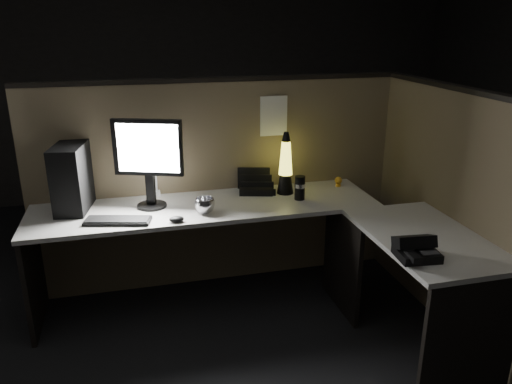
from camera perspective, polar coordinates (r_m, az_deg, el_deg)
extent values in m
plane|color=black|center=(3.21, -0.73, -17.36)|extent=(6.00, 6.00, 0.00)
plane|color=#282623|center=(5.56, -8.29, 13.28)|extent=(6.00, 0.00, 6.00)
cube|color=brown|center=(3.67, -4.20, 0.76)|extent=(2.66, 0.06, 1.50)
cube|color=brown|center=(3.44, 20.87, -1.80)|extent=(0.06, 1.66, 1.50)
cube|color=#B5B4AB|center=(3.35, -5.69, -1.74)|extent=(2.30, 0.60, 0.03)
cube|color=#B5B4AB|center=(3.05, 18.82, -4.97)|extent=(0.60, 1.00, 0.03)
cube|color=black|center=(3.54, -24.09, -8.76)|extent=(0.03, 0.55, 0.70)
cube|color=black|center=(2.88, 23.26, -15.32)|extent=(0.55, 0.03, 0.70)
cube|color=black|center=(3.47, 9.79, -7.81)|extent=(0.03, 0.55, 0.70)
cube|color=black|center=(3.43, -20.21, 1.65)|extent=(0.25, 0.43, 0.43)
cylinder|color=black|center=(3.38, -11.80, -1.52)|extent=(0.19, 0.19, 0.02)
cube|color=black|center=(3.36, -11.95, 0.45)|extent=(0.07, 0.06, 0.22)
cube|color=black|center=(3.27, -12.28, 4.99)|extent=(0.44, 0.19, 0.37)
cube|color=white|center=(3.25, -12.26, 4.90)|extent=(0.38, 0.14, 0.31)
cube|color=black|center=(3.17, -15.52, -3.19)|extent=(0.42, 0.23, 0.02)
ellipsoid|color=black|center=(3.10, -9.06, -3.09)|extent=(0.09, 0.07, 0.04)
cube|color=white|center=(3.58, -11.24, -0.12)|extent=(0.04, 0.06, 0.03)
cylinder|color=white|center=(3.54, -11.36, 1.65)|extent=(0.01, 0.01, 0.20)
cylinder|color=white|center=(3.45, -11.40, 2.91)|extent=(0.01, 0.13, 0.01)
sphere|color=white|center=(3.38, -11.31, 2.46)|extent=(0.05, 0.05, 0.05)
cube|color=black|center=(3.58, 0.02, 0.40)|extent=(0.28, 0.26, 0.05)
cube|color=black|center=(3.54, 0.15, 0.80)|extent=(0.23, 0.08, 0.08)
cube|color=black|center=(3.62, -0.26, 1.87)|extent=(0.23, 0.08, 0.16)
cone|color=black|center=(3.55, 3.36, 0.97)|extent=(0.12, 0.12, 0.14)
cone|color=yellow|center=(3.49, 3.42, 3.91)|extent=(0.10, 0.10, 0.24)
sphere|color=#9A6616|center=(3.51, 3.40, 2.72)|extent=(0.05, 0.05, 0.05)
sphere|color=#9A6616|center=(3.49, 3.43, 4.08)|extent=(0.03, 0.03, 0.03)
cone|color=black|center=(3.46, 3.47, 6.33)|extent=(0.06, 0.06, 0.06)
cylinder|color=black|center=(3.43, 5.03, 0.48)|extent=(0.07, 0.07, 0.17)
imported|color=#B6B5BD|center=(3.20, -5.88, -1.54)|extent=(0.16, 0.16, 0.10)
sphere|color=gold|center=(3.74, 9.40, 1.32)|extent=(0.05, 0.05, 0.05)
cube|color=white|center=(3.60, 2.04, 8.67)|extent=(0.20, 0.00, 0.28)
cube|color=black|center=(2.74, 17.90, -6.76)|extent=(0.22, 0.20, 0.04)
cube|color=black|center=(2.75, 17.63, -5.44)|extent=(0.22, 0.14, 0.10)
cube|color=black|center=(2.67, 17.30, -6.83)|extent=(0.06, 0.16, 0.03)
cube|color=#3F3F42|center=(2.73, 19.05, -6.39)|extent=(0.10, 0.10, 0.00)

